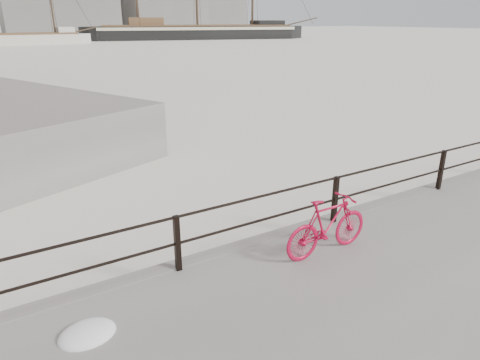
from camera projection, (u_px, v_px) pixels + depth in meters
ground at (327, 234)px, 9.18m from camera, size 400.00×400.00×0.00m
guardrail at (335, 200)px, 8.76m from camera, size 28.00×0.10×1.00m
bicycle at (328, 226)px, 7.57m from camera, size 1.80×0.28×1.09m
barque_black at (198, 39)px, 95.44m from camera, size 58.86×32.27×31.98m
schooner_mid at (22, 45)px, 75.06m from camera, size 25.86×11.38×18.74m
industrial_west at (58, 2)px, 127.41m from camera, size 32.00×18.00×18.00m
industrial_east at (214, 11)px, 164.43m from camera, size 20.00×16.00×14.00m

